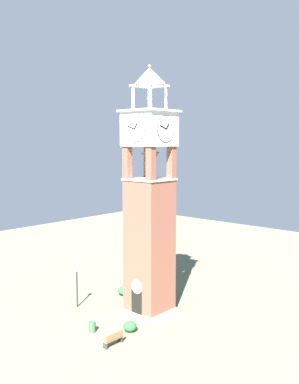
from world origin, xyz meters
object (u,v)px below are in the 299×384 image
Objects in this scene: lamp_post at (77,279)px; trash_bin at (92,327)px; clock_tower at (149,213)px; park_bench at (114,339)px.

trash_bin is (4.79, -2.48, -2.02)m from lamp_post.
trash_bin is at bearing -27.36° from lamp_post.
clock_tower reaches higher than lamp_post.
trash_bin is at bearing -96.17° from clock_tower.
lamp_post is (-5.40, -3.19, -5.90)m from clock_tower.
lamp_post is at bearing -149.46° from clock_tower.
clock_tower is 12.44× the size of park_bench.
lamp_post is 4.30× the size of trash_bin.
park_bench is at bearing -9.54° from trash_bin.
clock_tower is 10.18m from park_bench.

